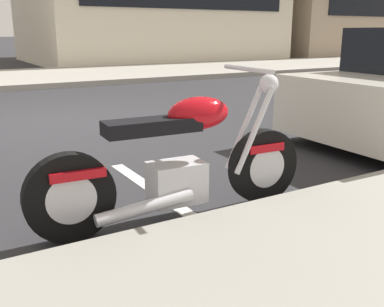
% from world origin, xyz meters
% --- Properties ---
extents(ground_plane, '(260.00, 260.00, 0.00)m').
position_xyz_m(ground_plane, '(0.00, 0.00, 0.00)').
color(ground_plane, '#28282B').
extents(sidewalk_far_curb, '(120.00, 5.00, 0.14)m').
position_xyz_m(sidewalk_far_curb, '(12.00, 6.79, 0.07)').
color(sidewalk_far_curb, gray).
rests_on(sidewalk_far_curb, ground).
extents(parking_stall_stripe, '(0.12, 2.20, 0.01)m').
position_xyz_m(parking_stall_stripe, '(0.00, -3.69, 0.00)').
color(parking_stall_stripe, silver).
rests_on(parking_stall_stripe, ground).
extents(parked_motorcycle, '(2.15, 0.62, 1.10)m').
position_xyz_m(parked_motorcycle, '(-0.09, -4.11, 0.42)').
color(parked_motorcycle, black).
rests_on(parked_motorcycle, ground).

